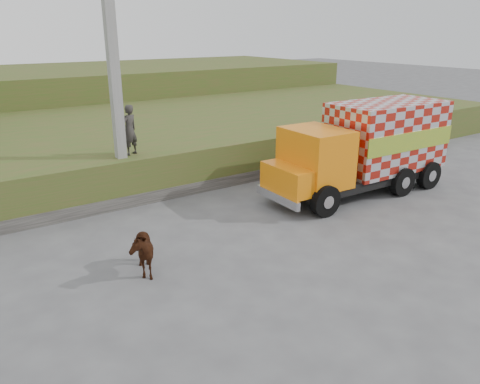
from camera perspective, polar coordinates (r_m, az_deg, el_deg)
ground at (r=12.38m, az=-1.70°, el=-6.44°), size 120.00×120.00×0.00m
embankment at (r=20.84m, az=-16.77°, el=5.64°), size 40.00×12.00×1.50m
embankment_far at (r=32.22m, az=-23.72°, el=10.78°), size 40.00×12.00×3.00m
retaining_strip at (r=15.10m, az=-16.86°, el=-1.61°), size 16.00×0.50×0.40m
utility_pole at (r=14.93m, az=-15.09°, el=13.66°), size 1.20×0.30×8.00m
cargo_truck at (r=16.52m, az=15.18°, el=5.26°), size 6.84×2.51×3.03m
cow at (r=11.05m, az=-12.16°, el=-6.91°), size 0.91×1.46×1.15m
pedestrian at (r=15.51m, az=-13.33°, el=7.37°), size 0.69×0.59×1.61m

